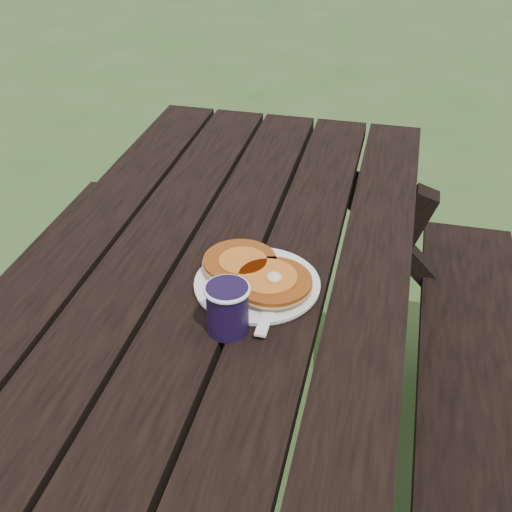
% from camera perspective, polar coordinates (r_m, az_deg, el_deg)
% --- Properties ---
extents(picnic_table, '(1.36, 1.80, 0.75)m').
position_cam_1_polar(picnic_table, '(1.43, -4.57, -16.22)').
color(picnic_table, black).
rests_on(picnic_table, ground).
extents(plate, '(0.28, 0.28, 0.01)m').
position_cam_1_polar(plate, '(1.19, 0.10, -2.55)').
color(plate, white).
rests_on(plate, picnic_table).
extents(pancake_stack, '(0.22, 0.19, 0.04)m').
position_cam_1_polar(pancake_stack, '(1.19, 0.05, -1.57)').
color(pancake_stack, '#954210').
rests_on(pancake_stack, plate).
extents(knife, '(0.02, 0.18, 0.00)m').
position_cam_1_polar(knife, '(1.14, 1.38, -4.19)').
color(knife, white).
rests_on(knife, plate).
extents(fork, '(0.05, 0.16, 0.01)m').
position_cam_1_polar(fork, '(1.15, -1.43, -3.23)').
color(fork, white).
rests_on(fork, plate).
extents(coffee_cup, '(0.08, 0.08, 0.09)m').
position_cam_1_polar(coffee_cup, '(1.07, -2.55, -4.44)').
color(coffee_cup, black).
rests_on(coffee_cup, picnic_table).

